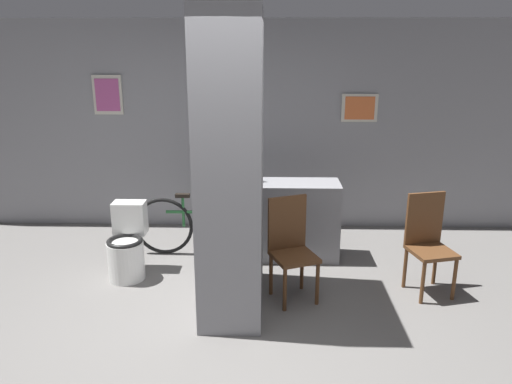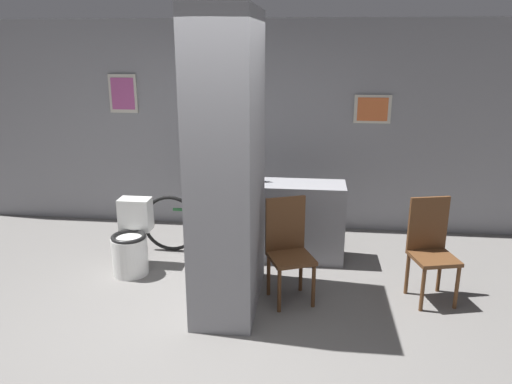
{
  "view_description": "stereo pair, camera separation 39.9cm",
  "coord_description": "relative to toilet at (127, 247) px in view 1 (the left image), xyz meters",
  "views": [
    {
      "loc": [
        0.38,
        -3.59,
        2.34
      ],
      "look_at": [
        0.27,
        0.98,
        0.95
      ],
      "focal_mm": 35.0,
      "sensor_mm": 36.0,
      "label": 1
    },
    {
      "loc": [
        0.78,
        -3.56,
        2.34
      ],
      "look_at": [
        0.27,
        0.98,
        0.95
      ],
      "focal_mm": 35.0,
      "sensor_mm": 36.0,
      "label": 2
    }
  ],
  "objects": [
    {
      "name": "chair_by_doorway",
      "position": [
        2.97,
        -0.23,
        0.2
      ],
      "size": [
        0.46,
        0.46,
        0.97
      ],
      "rotation": [
        0.0,
        0.0,
        0.25
      ],
      "color": "brown",
      "rests_on": "ground_plane"
    },
    {
      "name": "bottle_tall",
      "position": [
        1.28,
        0.56,
        0.67
      ],
      "size": [
        0.07,
        0.07,
        0.32
      ],
      "color": "#19598C",
      "rests_on": "counter_shelf"
    },
    {
      "name": "counter_shelf",
      "position": [
        1.49,
        0.53,
        0.12
      ],
      "size": [
        1.45,
        0.44,
        0.87
      ],
      "color": "gray",
      "rests_on": "ground_plane"
    },
    {
      "name": "wall_back",
      "position": [
        1.05,
        1.54,
        0.99
      ],
      "size": [
        8.0,
        0.09,
        2.6
      ],
      "color": "gray",
      "rests_on": "ground_plane"
    },
    {
      "name": "chair_near_pillar",
      "position": [
        1.66,
        -0.38,
        0.2
      ],
      "size": [
        0.5,
        0.5,
        0.97
      ],
      "rotation": [
        0.0,
        0.0,
        0.39
      ],
      "color": "brown",
      "rests_on": "ground_plane"
    },
    {
      "name": "pillar_center",
      "position": [
        1.12,
        -0.51,
        0.98
      ],
      "size": [
        0.56,
        1.16,
        2.6
      ],
      "color": "gray",
      "rests_on": "ground_plane"
    },
    {
      "name": "ground_plane",
      "position": [
        1.05,
        -1.09,
        -0.32
      ],
      "size": [
        14.0,
        14.0,
        0.0
      ],
      "primitive_type": "plane",
      "color": "slate"
    },
    {
      "name": "bicycle",
      "position": [
        0.72,
        0.56,
        0.03
      ],
      "size": [
        1.58,
        0.42,
        0.72
      ],
      "color": "black",
      "rests_on": "ground_plane"
    },
    {
      "name": "toilet",
      "position": [
        0.0,
        0.0,
        0.0
      ],
      "size": [
        0.37,
        0.53,
        0.74
      ],
      "color": "silver",
      "rests_on": "ground_plane"
    }
  ]
}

